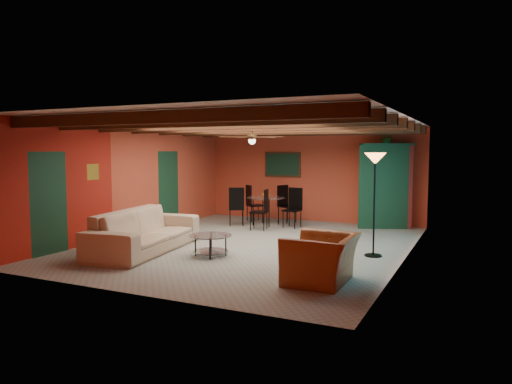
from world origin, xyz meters
The scene contains 11 objects.
room centered at (0.00, 0.11, 2.36)m, with size 6.52×8.01×2.71m.
sofa centered at (-1.70, -1.54, 0.43)m, with size 2.91×1.14×0.85m, color tan.
armchair centered at (2.29, -2.25, 0.38)m, with size 1.16×1.02×0.76m, color maroon.
coffee_table centered at (-0.25, -1.37, 0.21)m, with size 0.84×0.84×0.43m, color white, non-canonical shape.
dining_table centered at (-0.86, 2.65, 0.54)m, with size 2.07×2.07×1.08m, color white, non-canonical shape.
armoire centered at (2.20, 3.70, 1.10)m, with size 1.25×0.62×2.20m, color maroon.
floor_lamp centered at (2.65, -0.01, 1.02)m, with size 0.42×0.42×2.04m, color black, non-canonical shape.
ceiling_fan centered at (0.00, 0.00, 2.36)m, with size 1.50×1.50×0.44m, color #472614, non-canonical shape.
painting centered at (-0.90, 3.96, 1.65)m, with size 1.05×0.03×0.65m, color black.
potted_plant centered at (2.20, 3.70, 2.43)m, with size 0.41×0.36×0.46m, color #26661E.
vase centered at (-0.86, 2.65, 1.18)m, with size 0.19×0.19×0.20m, color orange.
Camera 1 is at (4.51, -9.32, 2.07)m, focal length 33.44 mm.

